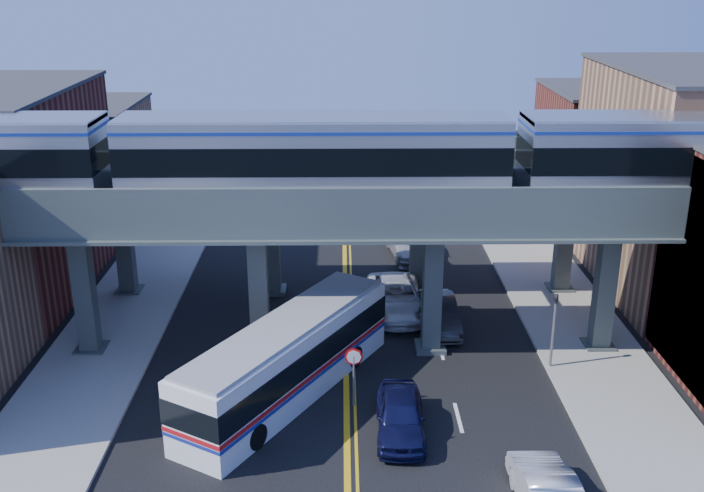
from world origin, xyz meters
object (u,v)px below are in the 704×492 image
at_px(car_lane_b, 439,314).
at_px(transit_bus, 288,359).
at_px(stop_sign, 354,368).
at_px(car_lane_d, 410,243).
at_px(traffic_signal, 554,323).
at_px(car_lane_c, 396,297).
at_px(car_lane_a, 400,416).
at_px(transit_train, 314,155).

bearing_deg(car_lane_b, transit_bus, -140.53).
relative_size(stop_sign, car_lane_d, 0.44).
relative_size(traffic_signal, transit_bus, 0.34).
height_order(stop_sign, car_lane_c, stop_sign).
bearing_deg(car_lane_c, stop_sign, -107.14).
bearing_deg(stop_sign, car_lane_c, 75.68).
xyz_separation_m(car_lane_a, car_lane_b, (2.58, 9.35, 0.01)).
height_order(car_lane_a, car_lane_b, car_lane_b).
bearing_deg(car_lane_d, traffic_signal, -77.77).
bearing_deg(car_lane_a, car_lane_b, 76.49).
xyz_separation_m(stop_sign, car_lane_a, (1.77, -2.06, -0.97)).
relative_size(transit_train, traffic_signal, 12.61).
height_order(transit_train, car_lane_b, transit_train).
relative_size(transit_train, car_lane_c, 8.63).
bearing_deg(car_lane_b, transit_train, -161.24).
xyz_separation_m(stop_sign, car_lane_c, (2.36, 9.25, -0.93)).
bearing_deg(traffic_signal, stop_sign, -161.37).
bearing_deg(transit_train, car_lane_c, 46.56).
height_order(car_lane_c, car_lane_d, car_lane_d).
bearing_deg(car_lane_c, traffic_signal, -46.53).
relative_size(stop_sign, traffic_signal, 0.64).
bearing_deg(car_lane_a, stop_sign, 132.53).
relative_size(transit_bus, car_lane_d, 2.02).
bearing_deg(traffic_signal, transit_bus, -170.23).
distance_m(transit_train, car_lane_a, 11.69).
relative_size(transit_train, car_lane_a, 11.20).
bearing_deg(traffic_signal, car_lane_a, -144.63).
height_order(transit_bus, car_lane_b, transit_bus).
relative_size(traffic_signal, car_lane_d, 0.69).
distance_m(transit_train, car_lane_d, 16.27).
distance_m(stop_sign, car_lane_a, 2.89).
distance_m(stop_sign, car_lane_b, 8.54).
relative_size(traffic_signal, car_lane_a, 0.89).
height_order(transit_train, transit_bus, transit_train).
distance_m(transit_train, car_lane_b, 10.78).
height_order(traffic_signal, car_lane_d, traffic_signal).
bearing_deg(transit_train, stop_sign, -71.60).
relative_size(transit_bus, car_lane_a, 2.59).
relative_size(stop_sign, car_lane_b, 0.54).
xyz_separation_m(transit_bus, car_lane_d, (6.52, 16.72, -0.77)).
distance_m(transit_train, car_lane_c, 10.41).
bearing_deg(car_lane_d, car_lane_a, -102.78).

